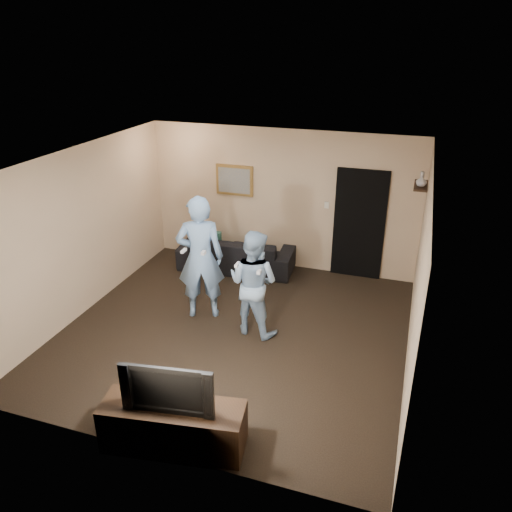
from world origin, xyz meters
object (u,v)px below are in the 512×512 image
(television, at_px, (170,385))
(wii_player_left, at_px, (200,258))
(sofa, at_px, (237,253))
(tv_console, at_px, (174,426))
(wii_player_right, at_px, (253,283))

(television, bearing_deg, wii_player_left, 98.87)
(sofa, xyz_separation_m, tv_console, (0.90, -4.39, -0.06))
(tv_console, distance_m, wii_player_right, 2.50)
(sofa, xyz_separation_m, wii_player_left, (0.07, -1.75, 0.67))
(sofa, height_order, television, television)
(television, height_order, wii_player_right, wii_player_right)
(sofa, xyz_separation_m, television, (0.90, -4.39, 0.50))
(tv_console, xyz_separation_m, wii_player_right, (0.09, 2.44, 0.55))
(wii_player_left, bearing_deg, television, -72.48)
(sofa, relative_size, tv_console, 1.39)
(television, xyz_separation_m, wii_player_right, (0.09, 2.44, -0.00))
(wii_player_right, bearing_deg, television, -92.01)
(television, bearing_deg, sofa, 92.99)
(sofa, xyz_separation_m, wii_player_right, (0.99, -1.95, 0.49))
(tv_console, distance_m, wii_player_left, 2.86)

